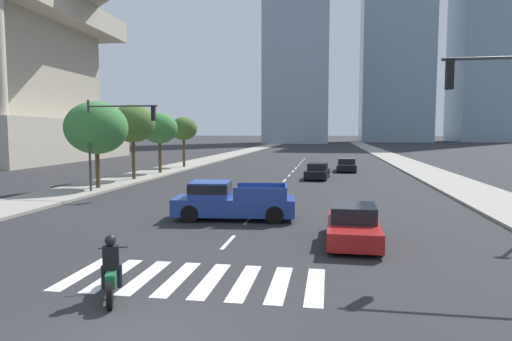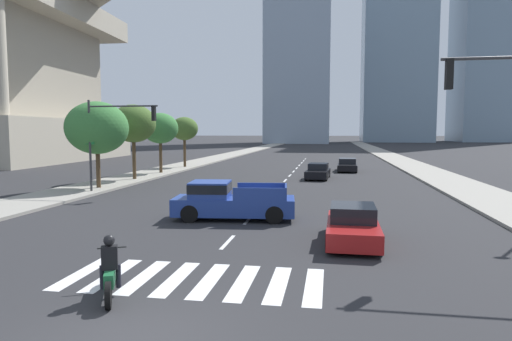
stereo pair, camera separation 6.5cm
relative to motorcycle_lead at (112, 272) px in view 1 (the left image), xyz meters
name	(u,v)px [view 1 (the left image)]	position (x,y,z in m)	size (l,w,h in m)	color
ground_plane	(139,339)	(1.54, -1.94, -0.58)	(800.00, 800.00, 0.00)	#28282B
sidewalk_east	(443,179)	(14.01, 28.06, -0.51)	(4.00, 260.00, 0.15)	gray
sidewalk_west	(149,174)	(-10.93, 28.06, -0.51)	(4.00, 260.00, 0.15)	gray
crosswalk_near	(194,279)	(1.54, 1.47, -0.58)	(6.75, 2.82, 0.01)	silver
lane_divider_center	(289,175)	(1.54, 29.47, -0.58)	(0.14, 50.00, 0.01)	silver
motorcycle_lead	(112,272)	(0.00, 0.00, 0.00)	(1.12, 2.03, 1.49)	black
pickup_truck	(228,201)	(0.63, 9.48, 0.23)	(5.45, 2.45, 1.67)	navy
sedan_black_0	(347,165)	(6.68, 34.65, -0.01)	(1.99, 4.76, 1.25)	black
sedan_red_1	(353,226)	(5.85, 6.18, 0.01)	(1.85, 4.23, 1.29)	maroon
sedan_black_2	(317,172)	(4.06, 27.12, 0.00)	(2.02, 4.44, 1.27)	black
traffic_signal_far	(115,128)	(-8.03, 16.18, 3.46)	(4.78, 0.28, 5.65)	#333335
street_tree_nearest	(96,128)	(-10.13, 17.79, 3.51)	(4.06, 4.06, 5.68)	#4C3823
street_tree_second	(133,124)	(-10.13, 23.30, 3.88)	(3.47, 3.47, 5.80)	#4C3823
street_tree_third	(159,128)	(-10.13, 28.83, 3.55)	(3.23, 3.23, 5.38)	#4C3823
street_tree_fourth	(184,129)	(-10.13, 35.57, 3.55)	(2.86, 2.86, 5.23)	#4C3823
office_tower_center_skyline	(396,41)	(28.40, 161.73, 35.99)	(24.41, 20.80, 74.20)	#7A93A8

